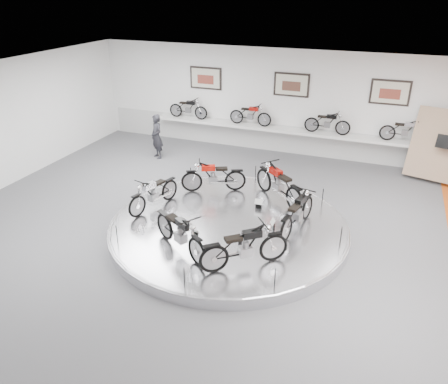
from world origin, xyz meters
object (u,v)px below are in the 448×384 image
at_px(bike_b, 279,183).
at_px(bike_d, 154,193).
at_px(display_platform, 229,228).
at_px(bike_a, 297,212).
at_px(bike_e, 180,232).
at_px(shelf, 287,130).
at_px(visitor, 157,136).
at_px(bike_f, 244,247).
at_px(bike_c, 214,176).

height_order(bike_b, bike_d, bike_b).
xyz_separation_m(display_platform, bike_a, (1.78, 0.31, 0.65)).
xyz_separation_m(bike_a, bike_e, (-2.37, -2.02, 0.03)).
height_order(shelf, visitor, visitor).
bearing_deg(bike_e, bike_f, 29.98).
xyz_separation_m(bike_b, bike_c, (-2.03, -0.08, -0.05)).
relative_size(shelf, bike_a, 6.42).
xyz_separation_m(bike_b, visitor, (-5.45, 2.52, 0.00)).
height_order(bike_a, bike_d, bike_a).
distance_m(bike_e, visitor, 7.21).
height_order(shelf, bike_e, bike_e).
bearing_deg(bike_a, display_platform, 110.68).
xyz_separation_m(shelf, bike_b, (0.89, -4.61, -0.15)).
bearing_deg(visitor, bike_b, 11.28).
height_order(bike_b, visitor, visitor).
xyz_separation_m(bike_e, visitor, (-3.97, 6.02, 0.02)).
height_order(bike_a, bike_b, bike_b).
relative_size(display_platform, bike_f, 3.55).
bearing_deg(display_platform, bike_d, 178.91).
distance_m(display_platform, bike_e, 1.93).
height_order(bike_a, visitor, visitor).
distance_m(bike_b, bike_d, 3.63).
bearing_deg(bike_c, shelf, -128.45).
xyz_separation_m(bike_a, bike_d, (-4.07, -0.27, -0.02)).
xyz_separation_m(display_platform, bike_f, (1.03, -1.75, 0.68)).
xyz_separation_m(bike_e, bike_f, (1.62, -0.04, -0.00)).
bearing_deg(shelf, bike_f, -82.80).
xyz_separation_m(bike_a, visitor, (-6.34, 4.00, 0.05)).
distance_m(bike_a, bike_b, 1.73).
height_order(bike_a, bike_f, bike_f).
xyz_separation_m(bike_b, bike_d, (-3.18, -1.75, -0.07)).
bearing_deg(display_platform, bike_b, 63.67).
bearing_deg(visitor, bike_e, -20.49).
bearing_deg(bike_f, bike_b, 52.59).
xyz_separation_m(bike_c, bike_f, (2.17, -3.46, 0.03)).
bearing_deg(bike_d, bike_a, 108.86).
bearing_deg(bike_d, shelf, 175.22).
height_order(bike_e, visitor, visitor).
relative_size(bike_d, visitor, 0.96).
distance_m(bike_b, bike_f, 3.54).
xyz_separation_m(bike_f, visitor, (-5.59, 6.06, 0.02)).
distance_m(shelf, bike_f, 8.21).
bearing_deg(bike_b, visitor, 14.34).
relative_size(bike_c, visitor, 0.99).
relative_size(bike_c, bike_f, 0.94).
bearing_deg(bike_b, bike_d, 68.00).
relative_size(shelf, visitor, 6.45).
height_order(bike_b, bike_f, bike_b).
bearing_deg(bike_f, bike_a, 30.39).
bearing_deg(bike_f, display_platform, 80.81).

